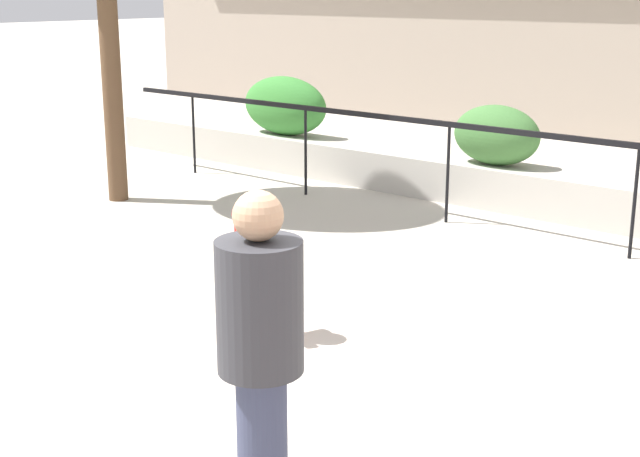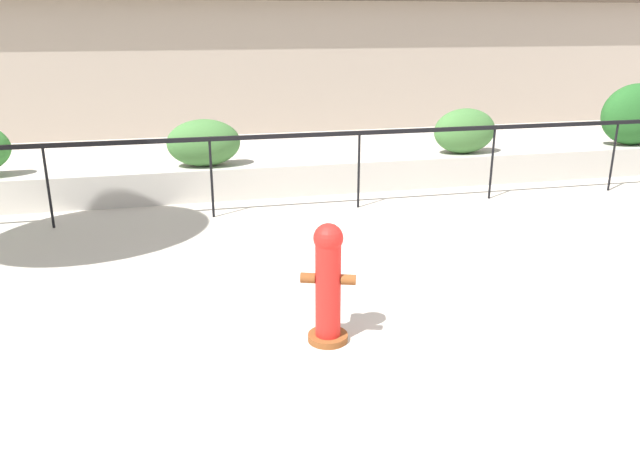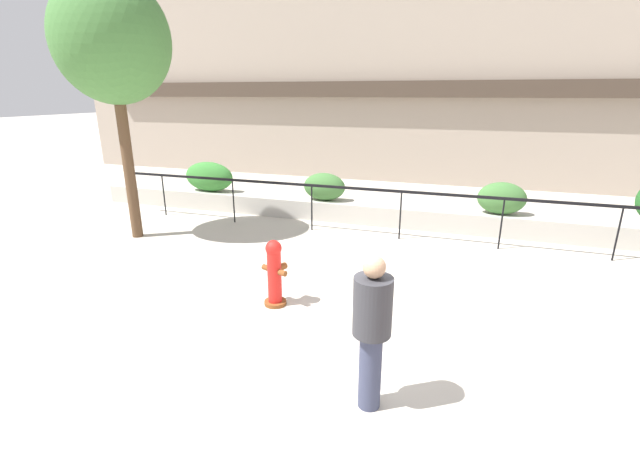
{
  "view_description": "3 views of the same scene",
  "coord_description": "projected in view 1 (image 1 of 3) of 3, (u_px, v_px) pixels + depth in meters",
  "views": [
    {
      "loc": [
        3.19,
        -3.46,
        2.58
      ],
      "look_at": [
        -1.44,
        1.89,
        0.67
      ],
      "focal_mm": 50.0,
      "sensor_mm": 36.0,
      "label": 1
    },
    {
      "loc": [
        -2.57,
        -3.7,
        2.69
      ],
      "look_at": [
        -1.1,
        2.68,
        0.48
      ],
      "focal_mm": 35.0,
      "sensor_mm": 36.0,
      "label": 2
    },
    {
      "loc": [
        1.21,
        -4.58,
        3.22
      ],
      "look_at": [
        -1.11,
        2.41,
        0.89
      ],
      "focal_mm": 24.0,
      "sensor_mm": 36.0,
      "label": 3
    }
  ],
  "objects": [
    {
      "name": "pedestrian",
      "position": [
        261.0,
        348.0,
        4.08
      ],
      "size": [
        0.4,
        0.4,
        1.73
      ],
      "color": "#383D56",
      "rests_on": "ground"
    },
    {
      "name": "ground_plane",
      "position": [
        294.0,
        444.0,
        5.21
      ],
      "size": [
        120.0,
        120.0,
        0.0
      ],
      "primitive_type": "plane",
      "color": "beige"
    },
    {
      "name": "fence_railing_segment",
      "position": [
        639.0,
        157.0,
        8.52
      ],
      "size": [
        15.0,
        0.05,
        1.15
      ],
      "color": "black",
      "rests_on": "ground"
    },
    {
      "name": "hedge_bush_1",
      "position": [
        496.0,
        135.0,
        10.74
      ],
      "size": [
        1.13,
        0.63,
        0.73
      ],
      "primitive_type": "ellipsoid",
      "color": "#427538",
      "rests_on": "planter_wall_low"
    },
    {
      "name": "fire_hydrant",
      "position": [
        250.0,
        266.0,
        6.72
      ],
      "size": [
        0.48,
        0.48,
        1.08
      ],
      "color": "brown",
      "rests_on": "ground"
    },
    {
      "name": "hedge_bush_0",
      "position": [
        285.0,
        106.0,
        12.93
      ],
      "size": [
        1.51,
        0.62,
        0.85
      ],
      "primitive_type": "ellipsoid",
      "color": "#387F33",
      "rests_on": "planter_wall_low"
    }
  ]
}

